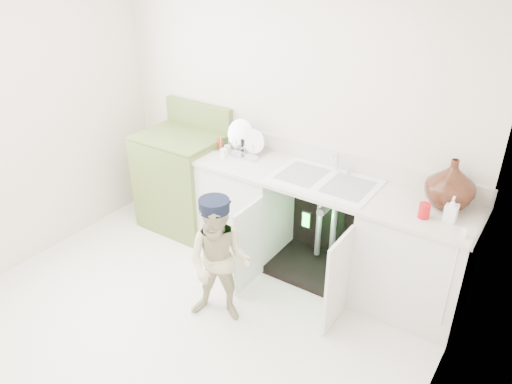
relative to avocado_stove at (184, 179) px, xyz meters
The scene contains 5 objects.
ground 1.60m from the avocado_stove, 50.85° to the right, with size 3.50×3.50×0.00m, color silver.
room_shell 1.70m from the avocado_stove, 50.85° to the right, with size 6.00×5.50×1.26m.
counter_run 1.55m from the avocado_stove, ahead, with size 2.44×1.02×1.27m.
avocado_stove is the anchor object (origin of this frame).
repair_worker 1.46m from the avocado_stove, 38.56° to the right, with size 0.73×0.86×1.03m.
Camera 1 is at (2.08, -2.08, 2.73)m, focal length 35.00 mm.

